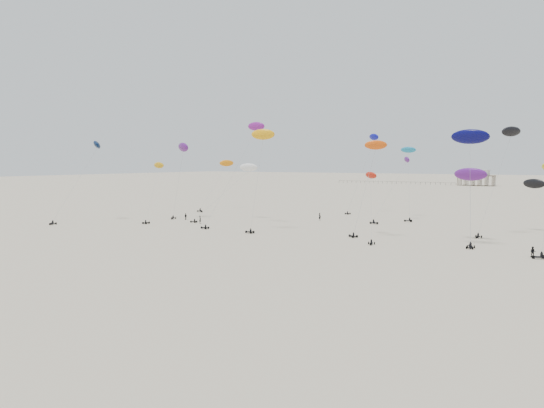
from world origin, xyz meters
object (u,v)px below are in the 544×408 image
Objects in this scene: rig_0 at (505,149)px; rig_9 at (247,145)px; spectator_0 at (200,223)px; pavilion_main at (476,179)px; rig_4 at (541,196)px.

rig_9 reaches higher than rig_0.
rig_0 is at bearing -83.09° from rig_9.
rig_0 is 69.02m from spectator_0.
rig_0 is (45.63, -231.60, 12.99)m from pavilion_main.
rig_4 is 63.99m from rig_9.
spectator_0 is (-19.58, -246.25, -4.22)m from pavilion_main.
spectator_0 is at bearing 106.94° from rig_9.
rig_9 is (-8.81, -242.12, 14.55)m from pavilion_main.
rig_0 is at bearing -78.85° from pavilion_main.
spectator_0 is (-71.29, -21.81, -7.78)m from rig_4.
rig_9 reaches higher than pavilion_main.
pavilion_main is 236.41m from rig_0.
rig_0 is 0.84× the size of rig_9.
rig_4 is 74.95m from spectator_0.
rig_0 reaches higher than rig_4.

